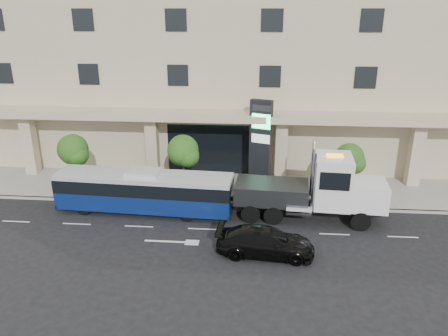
{
  "coord_description": "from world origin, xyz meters",
  "views": [
    {
      "loc": [
        3.32,
        -25.25,
        12.73
      ],
      "look_at": [
        1.03,
        2.0,
        2.76
      ],
      "focal_mm": 35.0,
      "sensor_mm": 36.0,
      "label": 1
    }
  ],
  "objects_px": {
    "signage_pylon": "(260,143)",
    "black_sedan": "(265,242)",
    "city_bus": "(144,191)",
    "tow_truck": "(316,190)"
  },
  "relations": [
    {
      "from": "city_bus",
      "to": "black_sedan",
      "type": "height_order",
      "value": "city_bus"
    },
    {
      "from": "city_bus",
      "to": "signage_pylon",
      "type": "distance_m",
      "value": 9.37
    },
    {
      "from": "tow_truck",
      "to": "black_sedan",
      "type": "height_order",
      "value": "tow_truck"
    },
    {
      "from": "black_sedan",
      "to": "city_bus",
      "type": "bearing_deg",
      "value": 62.39
    },
    {
      "from": "city_bus",
      "to": "tow_truck",
      "type": "height_order",
      "value": "tow_truck"
    },
    {
      "from": "black_sedan",
      "to": "signage_pylon",
      "type": "bearing_deg",
      "value": 5.7
    },
    {
      "from": "black_sedan",
      "to": "tow_truck",
      "type": "bearing_deg",
      "value": -31.05
    },
    {
      "from": "signage_pylon",
      "to": "black_sedan",
      "type": "bearing_deg",
      "value": -67.28
    },
    {
      "from": "city_bus",
      "to": "tow_truck",
      "type": "relative_size",
      "value": 1.1
    },
    {
      "from": "city_bus",
      "to": "signage_pylon",
      "type": "relative_size",
      "value": 1.81
    }
  ]
}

